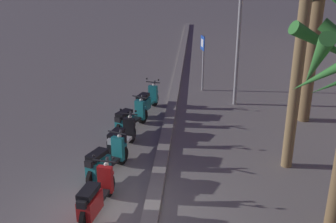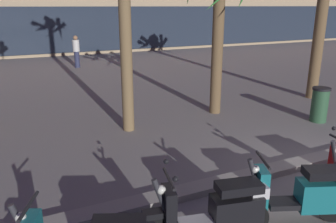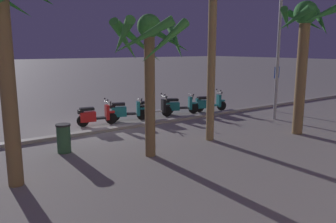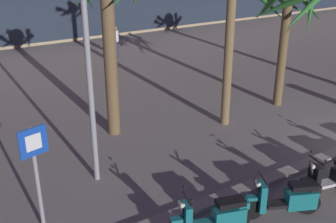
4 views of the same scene
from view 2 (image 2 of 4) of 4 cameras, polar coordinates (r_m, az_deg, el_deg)
ground_plane at (r=7.23m, az=25.59°, el=-9.70°), size 200.00×200.00×0.00m
curb_strip at (r=7.54m, az=22.23°, el=-7.65°), size 60.00×0.36×0.12m
scooter_black_mid_rear at (r=4.77m, az=7.91°, el=-16.14°), size 1.83×0.70×1.17m
scooter_teal_last_in_row at (r=5.45m, az=21.37°, el=-12.66°), size 1.73×0.88×1.04m
pedestrian_window_shopping at (r=18.39m, az=-14.95°, el=9.69°), size 0.34×0.34×1.62m
litter_bin at (r=10.24m, az=23.84°, el=1.10°), size 0.48×0.48×0.95m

